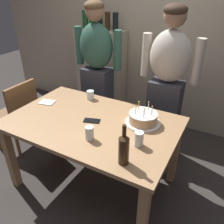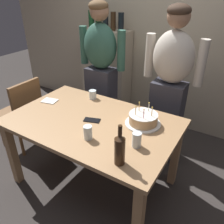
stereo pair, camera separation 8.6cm
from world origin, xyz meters
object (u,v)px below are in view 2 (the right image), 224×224
(water_glass_far, at_px, (137,140))
(dining_chair, at_px, (23,109))
(person_woman_cardigan, at_px, (170,87))
(water_glass_side, at_px, (93,94))
(birthday_cake, at_px, (143,119))
(napkin_stack, at_px, (50,101))
(wine_bottle, at_px, (120,149))
(person_man_bearded, at_px, (101,72))
(cell_phone, at_px, (92,120))
(water_glass_near, at_px, (88,133))

(water_glass_far, bearing_deg, dining_chair, 172.88)
(person_woman_cardigan, bearing_deg, water_glass_side, 31.91)
(birthday_cake, relative_size, napkin_stack, 2.05)
(napkin_stack, distance_m, person_woman_cardigan, 1.25)
(water_glass_far, xyz_separation_m, wine_bottle, (-0.02, -0.23, 0.06))
(person_man_bearded, distance_m, dining_chair, 1.02)
(birthday_cake, xyz_separation_m, water_glass_far, (0.09, -0.31, 0.01))
(dining_chair, bearing_deg, wine_bottle, 74.75)
(wine_bottle, bearing_deg, cell_phone, 144.34)
(water_glass_far, xyz_separation_m, dining_chair, (-1.56, 0.19, -0.28))
(water_glass_near, distance_m, cell_phone, 0.27)
(birthday_cake, bearing_deg, wine_bottle, -81.95)
(cell_phone, distance_m, person_man_bearded, 0.92)
(birthday_cake, xyz_separation_m, water_glass_side, (-0.67, 0.18, -0.00))
(water_glass_far, bearing_deg, napkin_stack, 169.45)
(cell_phone, relative_size, napkin_stack, 0.95)
(water_glass_far, height_order, cell_phone, water_glass_far)
(birthday_cake, bearing_deg, water_glass_far, -73.60)
(birthday_cake, relative_size, water_glass_far, 2.61)
(cell_phone, bearing_deg, person_woman_cardigan, 43.86)
(water_glass_near, bearing_deg, water_glass_side, 123.02)
(person_man_bearded, bearing_deg, water_glass_side, 113.08)
(water_glass_side, relative_size, wine_bottle, 0.30)
(napkin_stack, relative_size, dining_chair, 0.17)
(person_man_bearded, bearing_deg, napkin_stack, 76.99)
(water_glass_side, xyz_separation_m, wine_bottle, (0.74, -0.72, 0.07))
(birthday_cake, distance_m, water_glass_far, 0.32)
(person_man_bearded, bearing_deg, wine_bottle, 128.95)
(person_woman_cardigan, bearing_deg, napkin_stack, 34.78)
(birthday_cake, height_order, water_glass_near, birthday_cake)
(wine_bottle, distance_m, person_woman_cardigan, 1.14)
(water_glass_far, xyz_separation_m, cell_phone, (-0.50, 0.12, -0.06))
(wine_bottle, xyz_separation_m, person_woman_cardigan, (-0.06, 1.14, 0.01))
(birthday_cake, bearing_deg, person_woman_cardigan, 88.91)
(dining_chair, bearing_deg, cell_phone, 85.98)
(water_glass_near, relative_size, wine_bottle, 0.38)
(water_glass_far, bearing_deg, water_glass_near, -163.06)
(person_woman_cardigan, relative_size, dining_chair, 1.90)
(napkin_stack, bearing_deg, person_woman_cardigan, 34.78)
(water_glass_near, bearing_deg, person_woman_cardigan, 74.45)
(cell_phone, relative_size, person_man_bearded, 0.09)
(birthday_cake, relative_size, dining_chair, 0.36)
(birthday_cake, height_order, water_glass_far, birthday_cake)
(water_glass_near, distance_m, water_glass_far, 0.38)
(birthday_cake, relative_size, water_glass_side, 3.36)
(water_glass_side, xyz_separation_m, person_woman_cardigan, (0.68, 0.42, 0.09))
(water_glass_side, bearing_deg, dining_chair, -159.61)
(water_glass_near, bearing_deg, dining_chair, 165.62)
(person_woman_cardigan, bearing_deg, wine_bottle, 93.22)
(water_glass_side, bearing_deg, water_glass_near, -56.98)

